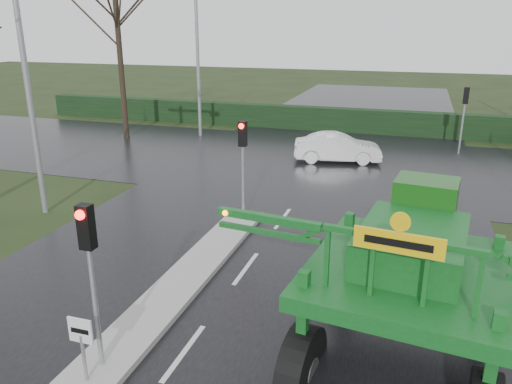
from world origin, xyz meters
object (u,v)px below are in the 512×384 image
(keep_left_sign, at_px, (82,340))
(street_light_left_near, at_px, (29,43))
(traffic_signal_far, at_px, (465,105))
(traffic_signal_mid, at_px, (243,149))
(white_sedan, at_px, (337,162))
(street_light_left_far, at_px, (202,35))
(crop_sprayer, at_px, (308,267))
(traffic_signal_near, at_px, (89,253))

(keep_left_sign, xyz_separation_m, street_light_left_near, (-6.89, 7.50, 4.93))
(traffic_signal_far, xyz_separation_m, street_light_left_near, (-14.69, -14.01, 3.40))
(traffic_signal_mid, bearing_deg, keep_left_sign, -90.00)
(street_light_left_near, height_order, white_sedan, street_light_left_near)
(keep_left_sign, bearing_deg, street_light_left_near, 132.59)
(traffic_signal_mid, height_order, white_sedan, traffic_signal_mid)
(traffic_signal_mid, relative_size, white_sedan, 0.82)
(keep_left_sign, bearing_deg, street_light_left_far, 107.78)
(street_light_left_near, bearing_deg, keep_left_sign, -47.41)
(keep_left_sign, distance_m, traffic_signal_mid, 9.12)
(traffic_signal_mid, relative_size, street_light_left_near, 0.35)
(street_light_left_near, relative_size, crop_sprayer, 1.21)
(traffic_signal_far, distance_m, white_sedan, 7.40)
(traffic_signal_near, xyz_separation_m, crop_sprayer, (3.79, 1.45, -0.40))
(traffic_signal_near, relative_size, street_light_left_near, 0.35)
(street_light_left_far, bearing_deg, traffic_signal_mid, -61.14)
(street_light_left_near, height_order, crop_sprayer, street_light_left_near)
(traffic_signal_far, bearing_deg, street_light_left_far, 0.03)
(traffic_signal_mid, xyz_separation_m, street_light_left_far, (-6.89, 12.51, 3.40))
(street_light_left_far, distance_m, white_sedan, 11.21)
(traffic_signal_near, bearing_deg, keep_left_sign, -90.00)
(traffic_signal_mid, bearing_deg, white_sedan, 78.14)
(keep_left_sign, bearing_deg, traffic_signal_mid, 90.00)
(street_light_left_far, bearing_deg, keep_left_sign, -72.22)
(traffic_signal_near, height_order, crop_sprayer, crop_sprayer)
(traffic_signal_mid, height_order, street_light_left_far, street_light_left_far)
(traffic_signal_near, distance_m, traffic_signal_far, 22.42)
(keep_left_sign, relative_size, traffic_signal_near, 0.38)
(street_light_left_far, bearing_deg, traffic_signal_far, 0.03)
(street_light_left_far, height_order, white_sedan, street_light_left_far)
(street_light_left_near, bearing_deg, white_sedan, 49.91)
(traffic_signal_near, relative_size, traffic_signal_mid, 1.00)
(traffic_signal_mid, relative_size, street_light_left_far, 0.35)
(traffic_signal_near, distance_m, traffic_signal_mid, 8.50)
(street_light_left_far, bearing_deg, white_sedan, -22.22)
(street_light_left_near, bearing_deg, crop_sprayer, -27.50)
(street_light_left_near, xyz_separation_m, crop_sprayer, (10.69, -5.56, -3.80))
(traffic_signal_far, height_order, white_sedan, traffic_signal_far)
(keep_left_sign, distance_m, traffic_signal_near, 1.61)
(street_light_left_near, bearing_deg, traffic_signal_mid, 12.21)
(traffic_signal_near, xyz_separation_m, street_light_left_near, (-6.89, 7.01, 3.40))
(traffic_signal_near, bearing_deg, street_light_left_near, 134.53)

